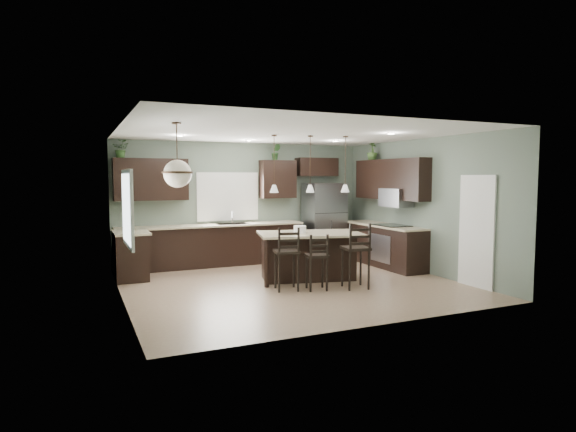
{
  "coord_description": "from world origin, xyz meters",
  "views": [
    {
      "loc": [
        -3.67,
        -8.07,
        2.0
      ],
      "look_at": [
        0.1,
        0.4,
        1.25
      ],
      "focal_mm": 30.0,
      "sensor_mm": 36.0,
      "label": 1
    }
  ],
  "objects_px": {
    "kitchen_island": "(310,256)",
    "plant_back_left": "(121,149)",
    "bar_stool_center": "(317,262)",
    "serving_dish": "(300,229)",
    "bar_stool_right": "(355,255)",
    "bar_stool_left": "(287,259)",
    "refrigerator": "(324,221)"
  },
  "relations": [
    {
      "from": "kitchen_island",
      "to": "plant_back_left",
      "type": "relative_size",
      "value": 5.26
    },
    {
      "from": "kitchen_island",
      "to": "bar_stool_center",
      "type": "bearing_deg",
      "value": -94.71
    },
    {
      "from": "serving_dish",
      "to": "plant_back_left",
      "type": "relative_size",
      "value": 0.64
    },
    {
      "from": "kitchen_island",
      "to": "bar_stool_right",
      "type": "distance_m",
      "value": 1.08
    },
    {
      "from": "serving_dish",
      "to": "plant_back_left",
      "type": "height_order",
      "value": "plant_back_left"
    },
    {
      "from": "bar_stool_center",
      "to": "bar_stool_right",
      "type": "height_order",
      "value": "bar_stool_right"
    },
    {
      "from": "kitchen_island",
      "to": "bar_stool_right",
      "type": "bearing_deg",
      "value": -52.68
    },
    {
      "from": "bar_stool_left",
      "to": "bar_stool_center",
      "type": "relative_size",
      "value": 1.12
    },
    {
      "from": "kitchen_island",
      "to": "bar_stool_center",
      "type": "xyz_separation_m",
      "value": [
        -0.28,
        -0.82,
        0.04
      ]
    },
    {
      "from": "kitchen_island",
      "to": "serving_dish",
      "type": "distance_m",
      "value": 0.57
    },
    {
      "from": "kitchen_island",
      "to": "bar_stool_left",
      "type": "distance_m",
      "value": 0.99
    },
    {
      "from": "serving_dish",
      "to": "plant_back_left",
      "type": "bearing_deg",
      "value": 143.21
    },
    {
      "from": "refrigerator",
      "to": "bar_stool_left",
      "type": "distance_m",
      "value": 3.46
    },
    {
      "from": "bar_stool_center",
      "to": "serving_dish",
      "type": "bearing_deg",
      "value": 97.52
    },
    {
      "from": "kitchen_island",
      "to": "serving_dish",
      "type": "xyz_separation_m",
      "value": [
        -0.19,
        0.05,
        0.53
      ]
    },
    {
      "from": "refrigerator",
      "to": "bar_stool_right",
      "type": "relative_size",
      "value": 1.55
    },
    {
      "from": "refrigerator",
      "to": "plant_back_left",
      "type": "xyz_separation_m",
      "value": [
        -4.65,
        0.28,
        1.66
      ]
    },
    {
      "from": "bar_stool_center",
      "to": "plant_back_left",
      "type": "xyz_separation_m",
      "value": [
        -2.96,
        3.14,
        2.08
      ]
    },
    {
      "from": "bar_stool_left",
      "to": "refrigerator",
      "type": "bearing_deg",
      "value": 62.34
    },
    {
      "from": "serving_dish",
      "to": "bar_stool_center",
      "type": "distance_m",
      "value": 1.0
    },
    {
      "from": "refrigerator",
      "to": "serving_dish",
      "type": "xyz_separation_m",
      "value": [
        -1.61,
        -2.0,
        0.07
      ]
    },
    {
      "from": "refrigerator",
      "to": "serving_dish",
      "type": "distance_m",
      "value": 2.56
    },
    {
      "from": "bar_stool_left",
      "to": "bar_stool_center",
      "type": "height_order",
      "value": "bar_stool_left"
    },
    {
      "from": "refrigerator",
      "to": "bar_stool_left",
      "type": "bearing_deg",
      "value": -129.35
    },
    {
      "from": "kitchen_island",
      "to": "bar_stool_right",
      "type": "relative_size",
      "value": 1.65
    },
    {
      "from": "bar_stool_center",
      "to": "bar_stool_left",
      "type": "bearing_deg",
      "value": 170.36
    },
    {
      "from": "bar_stool_left",
      "to": "plant_back_left",
      "type": "height_order",
      "value": "plant_back_left"
    },
    {
      "from": "kitchen_island",
      "to": "bar_stool_center",
      "type": "distance_m",
      "value": 0.87
    },
    {
      "from": "bar_stool_right",
      "to": "bar_stool_left",
      "type": "bearing_deg",
      "value": 172.48
    },
    {
      "from": "bar_stool_right",
      "to": "plant_back_left",
      "type": "xyz_separation_m",
      "value": [
        -3.66,
        3.3,
        1.99
      ]
    },
    {
      "from": "refrigerator",
      "to": "serving_dish",
      "type": "relative_size",
      "value": 7.71
    },
    {
      "from": "bar_stool_right",
      "to": "bar_stool_center",
      "type": "bearing_deg",
      "value": 176.6
    }
  ]
}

